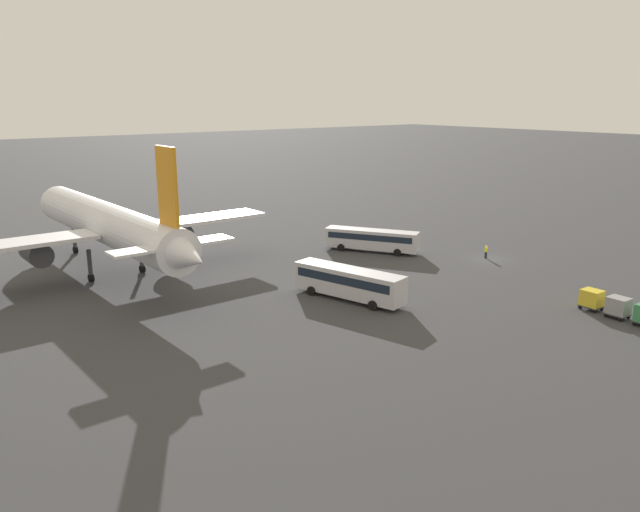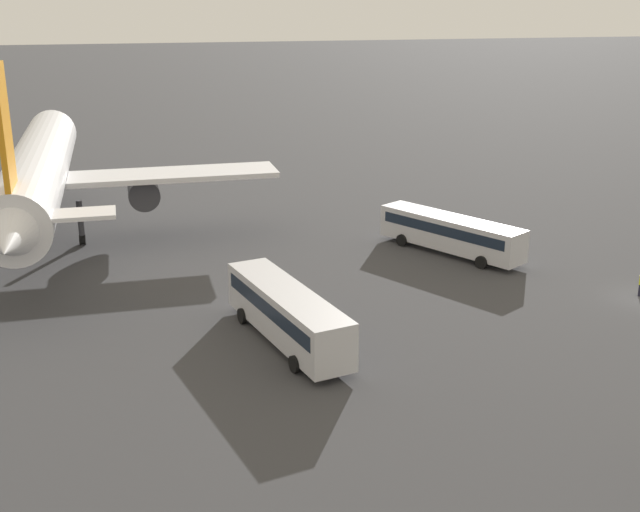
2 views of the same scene
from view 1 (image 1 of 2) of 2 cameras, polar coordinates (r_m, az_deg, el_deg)
The scene contains 7 objects.
ground_plane at distance 84.66m, azimuth 15.15°, elevation -0.27°, with size 600.00×600.00×0.00m, color #38383A.
airplane at distance 77.19m, azimuth -18.72°, elevation 2.71°, with size 45.72×39.17×16.16m.
shuttle_bus_near at distance 85.64m, azimuth 4.75°, elevation 1.61°, with size 12.31×8.75×3.02m.
shuttle_bus_far at distance 65.11m, azimuth 2.65°, elevation -2.31°, with size 12.90×5.62×3.30m.
worker_person at distance 84.79m, azimuth 14.94°, elevation 0.38°, with size 0.38×0.38×1.74m.
cargo_cart_grey at distance 66.27m, azimuth 25.61°, elevation -4.16°, with size 2.05×1.74×2.06m.
cargo_cart_yellow at distance 67.69m, azimuth 23.59°, elevation -3.58°, with size 2.05×1.74×2.06m.
Camera 1 is at (-48.68, 66.13, 20.60)m, focal length 35.00 mm.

